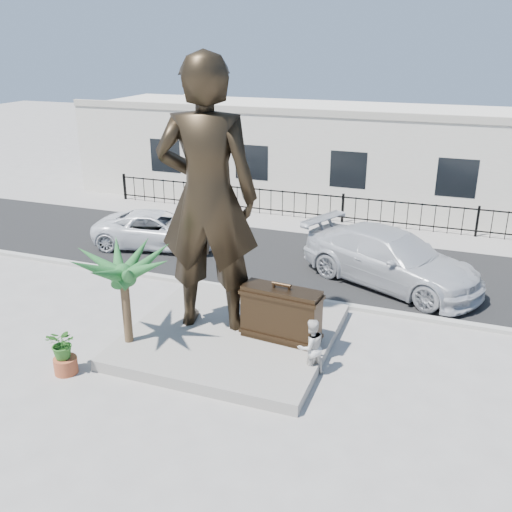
{
  "coord_description": "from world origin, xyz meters",
  "views": [
    {
      "loc": [
        4.79,
        -10.86,
        7.55
      ],
      "look_at": [
        0.0,
        2.0,
        2.3
      ],
      "focal_mm": 40.0,
      "sensor_mm": 36.0,
      "label": 1
    }
  ],
  "objects": [
    {
      "name": "curb",
      "position": [
        0.0,
        4.5,
        0.06
      ],
      "size": [
        40.0,
        0.25,
        0.12
      ],
      "primitive_type": "cube",
      "color": "#A5A399",
      "rests_on": "ground"
    },
    {
      "name": "plinth",
      "position": [
        -0.5,
        1.5,
        0.15
      ],
      "size": [
        5.2,
        5.2,
        0.3
      ],
      "primitive_type": "cube",
      "color": "gray",
      "rests_on": "ground"
    },
    {
      "name": "fence",
      "position": [
        0.0,
        12.8,
        0.6
      ],
      "size": [
        22.0,
        0.1,
        1.2
      ],
      "primitive_type": "cube",
      "color": "black",
      "rests_on": "ground"
    },
    {
      "name": "planter",
      "position": [
        -3.63,
        -1.35,
        0.2
      ],
      "size": [
        0.56,
        0.56,
        0.4
      ],
      "primitive_type": "cylinder",
      "color": "#A0492A",
      "rests_on": "ground"
    },
    {
      "name": "worker",
      "position": [
        -5.81,
        11.94,
        0.9
      ],
      "size": [
        1.3,
        1.04,
        1.76
      ],
      "primitive_type": "imported",
      "rotation": [
        0.0,
        0.0,
        0.4
      ],
      "color": "red",
      "rests_on": "far_sidewalk"
    },
    {
      "name": "tourist",
      "position": [
        1.88,
        0.68,
        0.71
      ],
      "size": [
        0.88,
        0.87,
        1.43
      ],
      "primitive_type": "imported",
      "rotation": [
        0.0,
        0.0,
        3.88
      ],
      "color": "silver",
      "rests_on": "ground"
    },
    {
      "name": "car_silver",
      "position": [
        2.89,
        6.77,
        0.89
      ],
      "size": [
        6.54,
        4.72,
        1.76
      ],
      "primitive_type": "imported",
      "rotation": [
        0.0,
        0.0,
        1.15
      ],
      "color": "silver",
      "rests_on": "street"
    },
    {
      "name": "building",
      "position": [
        0.0,
        17.0,
        2.2
      ],
      "size": [
        28.0,
        7.0,
        4.4
      ],
      "primitive_type": "cube",
      "color": "silver",
      "rests_on": "ground"
    },
    {
      "name": "shrub",
      "position": [
        -3.63,
        -1.35,
        0.79
      ],
      "size": [
        0.72,
        0.62,
        0.78
      ],
      "primitive_type": "imported",
      "rotation": [
        0.0,
        0.0,
        -0.02
      ],
      "color": "#2C6721",
      "rests_on": "planter"
    },
    {
      "name": "suitcase",
      "position": [
        0.86,
        1.53,
        1.01
      ],
      "size": [
        2.06,
        0.83,
        1.41
      ],
      "primitive_type": "cube",
      "rotation": [
        0.0,
        0.0,
        -0.1
      ],
      "color": "black",
      "rests_on": "plinth"
    },
    {
      "name": "street",
      "position": [
        0.0,
        8.0,
        0.01
      ],
      "size": [
        40.0,
        7.0,
        0.01
      ],
      "primitive_type": "cube",
      "color": "black",
      "rests_on": "ground"
    },
    {
      "name": "statue",
      "position": [
        -1.19,
        1.71,
        3.82
      ],
      "size": [
        2.87,
        2.19,
        7.04
      ],
      "primitive_type": "imported",
      "rotation": [
        0.0,
        0.0,
        3.35
      ],
      "color": "black",
      "rests_on": "plinth"
    },
    {
      "name": "car_white",
      "position": [
        -5.99,
        7.32,
        0.69
      ],
      "size": [
        5.19,
        3.1,
        1.35
      ],
      "primitive_type": "imported",
      "rotation": [
        0.0,
        0.0,
        1.76
      ],
      "color": "white",
      "rests_on": "street"
    },
    {
      "name": "palm_tree",
      "position": [
        -2.75,
        0.06,
        0.0
      ],
      "size": [
        1.8,
        1.8,
        3.2
      ],
      "primitive_type": null,
      "color": "#1E5424",
      "rests_on": "ground"
    },
    {
      "name": "far_sidewalk",
      "position": [
        0.0,
        12.0,
        0.01
      ],
      "size": [
        40.0,
        2.5,
        0.02
      ],
      "primitive_type": "cube",
      "color": "#9E9991",
      "rests_on": "ground"
    },
    {
      "name": "ground",
      "position": [
        0.0,
        0.0,
        0.0
      ],
      "size": [
        100.0,
        100.0,
        0.0
      ],
      "primitive_type": "plane",
      "color": "#9E9991",
      "rests_on": "ground"
    }
  ]
}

